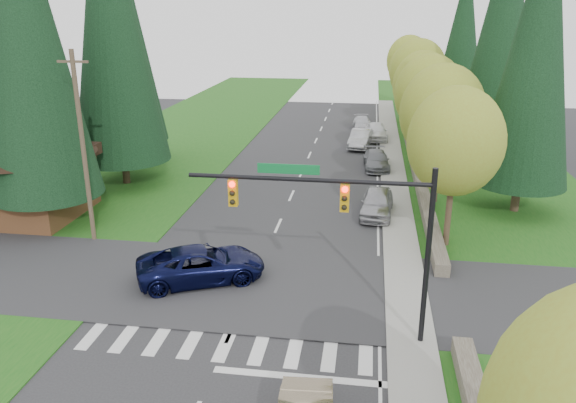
% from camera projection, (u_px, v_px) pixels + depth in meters
% --- Properties ---
extents(grass_east, '(14.00, 110.00, 0.06)m').
position_uv_depth(grass_east, '(497.00, 210.00, 34.69)').
color(grass_east, '#1A5316').
rests_on(grass_east, ground).
extents(grass_west, '(14.00, 110.00, 0.06)m').
position_uv_depth(grass_west, '(101.00, 191.00, 38.27)').
color(grass_west, '#1A5316').
rests_on(grass_west, ground).
extents(cross_street, '(120.00, 8.00, 0.10)m').
position_uv_depth(cross_street, '(251.00, 286.00, 25.27)').
color(cross_street, '#28282B').
rests_on(cross_street, ground).
extents(sidewalk_east, '(1.80, 80.00, 0.13)m').
position_uv_depth(sidewalk_east, '(396.00, 195.00, 37.39)').
color(sidewalk_east, gray).
rests_on(sidewalk_east, ground).
extents(curb_east, '(0.20, 80.00, 0.13)m').
position_uv_depth(curb_east, '(383.00, 194.00, 37.50)').
color(curb_east, gray).
rests_on(curb_east, ground).
extents(stone_wall_north, '(0.70, 40.00, 0.70)m').
position_uv_depth(stone_wall_north, '(414.00, 161.00, 44.54)').
color(stone_wall_north, '#4C4438').
rests_on(stone_wall_north, ground).
extents(traffic_signal, '(8.70, 0.37, 6.80)m').
position_uv_depth(traffic_signal, '(349.00, 215.00, 19.76)').
color(traffic_signal, black).
rests_on(traffic_signal, ground).
extents(brown_building, '(8.40, 8.40, 5.40)m').
position_uv_depth(brown_building, '(24.00, 165.00, 32.85)').
color(brown_building, '#4C2D19').
rests_on(brown_building, ground).
extents(utility_pole, '(1.60, 0.24, 10.00)m').
position_uv_depth(utility_pole, '(83.00, 147.00, 28.63)').
color(utility_pole, '#473828').
rests_on(utility_pole, ground).
extents(decid_tree_0, '(4.80, 4.80, 8.37)m').
position_uv_depth(decid_tree_0, '(456.00, 142.00, 27.78)').
color(decid_tree_0, '#38281C').
rests_on(decid_tree_0, ground).
extents(decid_tree_1, '(5.20, 5.20, 8.80)m').
position_uv_depth(decid_tree_1, '(442.00, 113.00, 34.24)').
color(decid_tree_1, '#38281C').
rests_on(decid_tree_1, ground).
extents(decid_tree_2, '(5.00, 5.00, 8.82)m').
position_uv_depth(decid_tree_2, '(429.00, 94.00, 40.77)').
color(decid_tree_2, '#38281C').
rests_on(decid_tree_2, ground).
extents(decid_tree_3, '(5.00, 5.00, 8.55)m').
position_uv_depth(decid_tree_3, '(422.00, 85.00, 47.38)').
color(decid_tree_3, '#38281C').
rests_on(decid_tree_3, ground).
extents(decid_tree_4, '(5.40, 5.40, 9.18)m').
position_uv_depth(decid_tree_4, '(418.00, 71.00, 53.78)').
color(decid_tree_4, '#38281C').
rests_on(decid_tree_4, ground).
extents(decid_tree_5, '(4.80, 4.80, 8.30)m').
position_uv_depth(decid_tree_5, '(411.00, 70.00, 60.53)').
color(decid_tree_5, '#38281C').
rests_on(decid_tree_5, ground).
extents(decid_tree_6, '(5.20, 5.20, 8.86)m').
position_uv_depth(decid_tree_6, '(409.00, 61.00, 66.95)').
color(decid_tree_6, '#38281C').
rests_on(decid_tree_6, ground).
extents(conifer_w_a, '(6.12, 6.12, 19.80)m').
position_uv_depth(conifer_w_a, '(26.00, 30.00, 29.13)').
color(conifer_w_a, '#38281C').
rests_on(conifer_w_a, ground).
extents(conifer_w_b, '(5.44, 5.44, 17.80)m').
position_uv_depth(conifer_w_b, '(21.00, 44.00, 33.61)').
color(conifer_w_b, '#38281C').
rests_on(conifer_w_b, ground).
extents(conifer_w_c, '(6.46, 6.46, 20.80)m').
position_uv_depth(conifer_w_c, '(111.00, 17.00, 36.30)').
color(conifer_w_c, '#38281C').
rests_on(conifer_w_c, ground).
extents(conifer_w_e, '(5.78, 5.78, 18.80)m').
position_uv_depth(conifer_w_e, '(122.00, 30.00, 42.52)').
color(conifer_w_e, '#38281C').
rests_on(conifer_w_e, ground).
extents(conifer_e_a, '(5.44, 5.44, 17.80)m').
position_uv_depth(conifer_e_a, '(537.00, 47.00, 31.35)').
color(conifer_e_a, '#38281C').
rests_on(conifer_e_a, ground).
extents(conifer_e_b, '(6.12, 6.12, 19.80)m').
position_uv_depth(conifer_e_b, '(504.00, 22.00, 43.97)').
color(conifer_e_b, '#38281C').
rests_on(conifer_e_b, ground).
extents(conifer_e_c, '(5.10, 5.10, 16.80)m').
position_uv_depth(conifer_e_c, '(463.00, 34.00, 57.69)').
color(conifer_e_c, '#38281C').
rests_on(conifer_e_c, ground).
extents(suv_navy, '(6.36, 4.80, 1.60)m').
position_uv_depth(suv_navy, '(201.00, 264.00, 25.58)').
color(suv_navy, black).
rests_on(suv_navy, ground).
extents(parked_car_a, '(2.18, 4.73, 1.57)m').
position_uv_depth(parked_car_a, '(377.00, 203.00, 33.67)').
color(parked_car_a, '#9F9FA3').
rests_on(parked_car_a, ground).
extents(parked_car_b, '(2.19, 4.74, 1.34)m').
position_uv_depth(parked_car_b, '(376.00, 160.00, 43.50)').
color(parked_car_b, slate).
rests_on(parked_car_b, ground).
extents(parked_car_c, '(2.25, 4.93, 1.57)m').
position_uv_depth(parked_car_c, '(361.00, 139.00, 50.09)').
color(parked_car_c, '#A3A4A8').
rests_on(parked_car_c, ground).
extents(parked_car_d, '(2.21, 4.82, 1.60)m').
position_uv_depth(parked_car_d, '(376.00, 131.00, 53.00)').
color(parked_car_d, white).
rests_on(parked_car_d, ground).
extents(parked_car_e, '(2.18, 4.50, 1.26)m').
position_uv_depth(parked_car_e, '(362.00, 123.00, 57.46)').
color(parked_car_e, '#BBBCC1').
rests_on(parked_car_e, ground).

